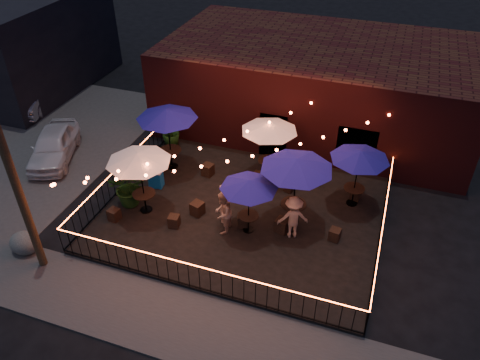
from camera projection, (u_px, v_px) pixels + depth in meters
The scene contains 38 objects.
ground at pixel (223, 250), 16.09m from camera, with size 110.00×110.00×0.00m, color black.
patio at pixel (242, 213), 17.57m from camera, with size 10.00×8.00×0.15m, color black.
sidewalk at pixel (183, 324), 13.60m from camera, with size 18.00×2.50×0.05m, color #3D3A39.
parking_lot at pixel (19, 135), 22.34m from camera, with size 11.00×12.00×0.02m, color #3D3A39.
brick_building at pixel (317, 84), 22.27m from camera, with size 14.00×8.00×4.00m.
utility_pole at pixel (9, 165), 13.19m from camera, with size 0.26×0.26×8.00m, color #362916.
fence_front at pixel (199, 278), 14.18m from camera, with size 10.00×0.04×1.04m.
fence_left at pixel (124, 175), 18.56m from camera, with size 0.04×8.00×1.04m.
fence_right at pixel (381, 231), 15.89m from camera, with size 0.04×8.00×1.04m.
festoon_lights at pixel (212, 158), 16.17m from camera, with size 10.02×8.72×1.32m.
cafe_table_0 at pixel (138, 158), 16.23m from camera, with size 2.47×2.47×2.55m.
cafe_table_1 at pixel (167, 115), 18.47m from camera, with size 3.24×3.24×2.73m.
cafe_table_2 at pixel (249, 185), 15.52m from camera, with size 2.59×2.59×2.20m.
cafe_table_3 at pixel (269, 127), 18.08m from camera, with size 2.34×2.34×2.49m.
cafe_table_4 at pixel (297, 165), 15.55m from camera, with size 3.01×3.01×2.78m.
cafe_table_5 at pixel (360, 156), 16.65m from camera, with size 2.34×2.34×2.38m.
bistro_chair_0 at pixel (114, 214), 17.04m from camera, with size 0.38×0.38×0.45m, color black.
bistro_chair_1 at pixel (174, 221), 16.75m from camera, with size 0.38×0.38×0.45m, color black.
bistro_chair_2 at pixel (156, 167), 19.47m from camera, with size 0.44×0.44×0.52m, color black.
bistro_chair_3 at pixel (208, 170), 19.31m from camera, with size 0.42×0.42×0.50m, color black.
bistro_chair_4 at pixel (197, 208), 17.28m from camera, with size 0.42×0.42×0.50m, color black.
bistro_chair_5 at pixel (243, 220), 16.77m from camera, with size 0.39×0.39×0.46m, color black.
bistro_chair_6 at pixel (258, 178), 18.89m from camera, with size 0.38×0.38×0.46m, color black.
bistro_chair_7 at pixel (289, 187), 18.45m from camera, with size 0.34×0.34×0.41m, color black.
bistro_chair_8 at pixel (282, 225), 16.53m from camera, with size 0.42×0.42×0.50m, color black.
bistro_chair_9 at pixel (335, 234), 16.19m from camera, with size 0.37×0.37×0.44m, color black.
bistro_chair_10 at pixel (314, 180), 18.79m from camera, with size 0.38×0.38×0.45m, color black.
bistro_chair_11 at pixel (355, 195), 18.01m from camera, with size 0.34×0.34×0.40m, color black.
patron_a at pixel (225, 203), 16.66m from camera, with size 0.58×0.38×1.59m, color tan.
patron_b at pixel (223, 213), 16.18m from camera, with size 0.81×0.63×1.66m, color tan.
patron_c at pixel (293, 217), 15.99m from camera, with size 1.07×0.62×1.66m, color tan.
potted_shrub_a at pixel (130, 187), 17.47m from camera, with size 1.39×1.21×1.55m, color #17390E.
potted_shrub_b at pixel (148, 157), 19.37m from camera, with size 0.72×0.58×1.31m, color #1B4013.
potted_shrub_c at pixel (171, 131), 20.96m from camera, with size 0.79×0.79×1.40m, color #173D13.
cooler at pixel (156, 178), 18.59m from camera, with size 0.61×0.47×0.75m.
boulder at pixel (24, 243), 15.84m from camera, with size 0.96×0.81×0.75m, color #474742.
car_white at pixel (54, 145), 20.35m from camera, with size 1.58×3.92×1.34m, color white.
car_silver at pixel (37, 91), 24.49m from camera, with size 1.66×4.76×1.57m, color #9B9BA3.
Camera 1 is at (4.37, -10.74, 11.44)m, focal length 35.00 mm.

